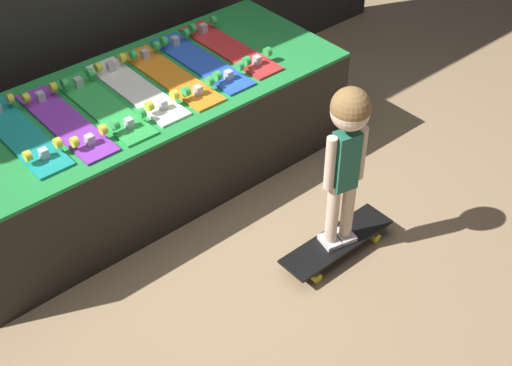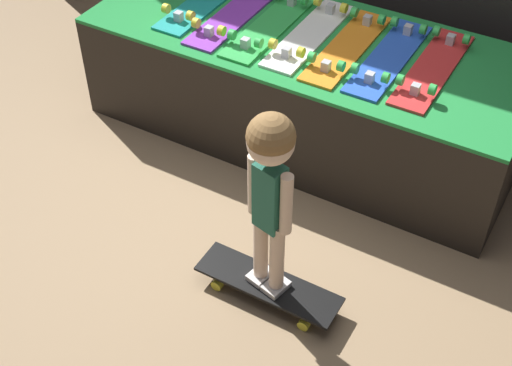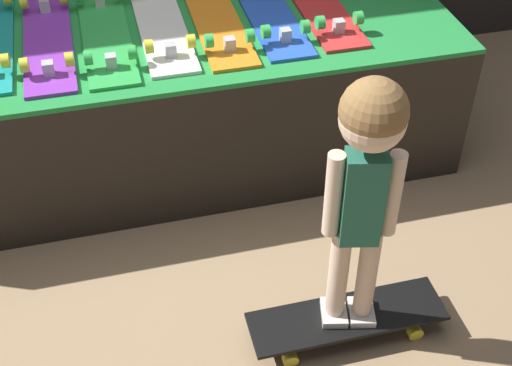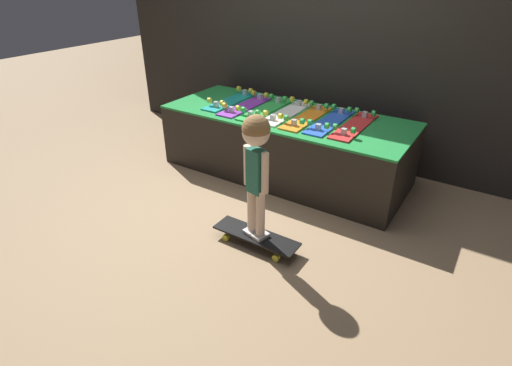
% 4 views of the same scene
% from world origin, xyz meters
% --- Properties ---
extents(ground_plane, '(16.00, 16.00, 0.00)m').
position_xyz_m(ground_plane, '(0.00, 0.00, 0.00)').
color(ground_plane, '#9E7F5B').
extents(display_rack, '(2.35, 0.94, 0.61)m').
position_xyz_m(display_rack, '(0.00, 0.64, 0.31)').
color(display_rack, black).
rests_on(display_rack, ground_plane).
extents(skateboard_purple_on_rack, '(0.19, 0.76, 0.09)m').
position_xyz_m(skateboard_purple_on_rack, '(-0.44, 0.63, 0.63)').
color(skateboard_purple_on_rack, purple).
rests_on(skateboard_purple_on_rack, display_rack).
extents(skateboard_green_on_rack, '(0.19, 0.76, 0.09)m').
position_xyz_m(skateboard_green_on_rack, '(-0.22, 0.62, 0.63)').
color(skateboard_green_on_rack, green).
rests_on(skateboard_green_on_rack, display_rack).
extents(skateboard_white_on_rack, '(0.19, 0.76, 0.09)m').
position_xyz_m(skateboard_white_on_rack, '(0.00, 0.65, 0.63)').
color(skateboard_white_on_rack, white).
rests_on(skateboard_white_on_rack, display_rack).
extents(skateboard_orange_on_rack, '(0.19, 0.76, 0.09)m').
position_xyz_m(skateboard_orange_on_rack, '(0.22, 0.63, 0.63)').
color(skateboard_orange_on_rack, orange).
rests_on(skateboard_orange_on_rack, display_rack).
extents(skateboard_blue_on_rack, '(0.19, 0.76, 0.09)m').
position_xyz_m(skateboard_blue_on_rack, '(0.44, 0.65, 0.63)').
color(skateboard_blue_on_rack, blue).
rests_on(skateboard_blue_on_rack, display_rack).
extents(skateboard_red_on_rack, '(0.19, 0.76, 0.09)m').
position_xyz_m(skateboard_red_on_rack, '(0.66, 0.67, 0.63)').
color(skateboard_red_on_rack, red).
rests_on(skateboard_red_on_rack, display_rack).
extents(skateboard_on_floor, '(0.67, 0.19, 0.09)m').
position_xyz_m(skateboard_on_floor, '(0.41, -0.52, 0.07)').
color(skateboard_on_floor, black).
rests_on(skateboard_on_floor, ground_plane).
extents(child, '(0.22, 0.19, 0.93)m').
position_xyz_m(child, '(0.41, -0.52, 0.74)').
color(child, silver).
rests_on(child, skateboard_on_floor).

